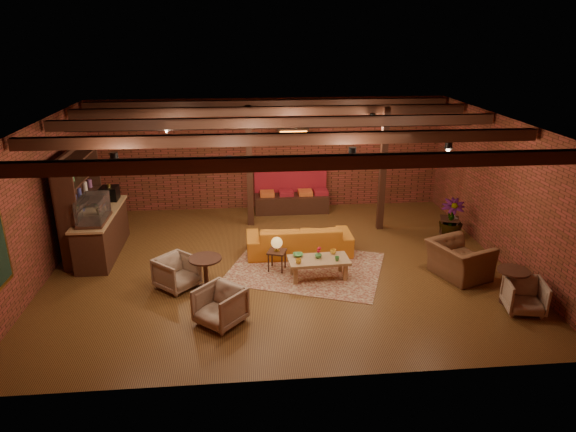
{
  "coord_description": "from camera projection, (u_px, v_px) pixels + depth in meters",
  "views": [
    {
      "loc": [
        -0.8,
        -10.44,
        5.05
      ],
      "look_at": [
        0.19,
        0.2,
        1.1
      ],
      "focal_mm": 32.0,
      "sensor_mm": 36.0,
      "label": 1
    }
  ],
  "objects": [
    {
      "name": "post_left",
      "position": [
        249.0,
        167.0,
        13.39
      ],
      "size": [
        0.16,
        0.16,
        3.2
      ],
      "primitive_type": "cube",
      "color": "black",
      "rests_on": "ground"
    },
    {
      "name": "floor",
      "position": [
        280.0,
        265.0,
        11.57
      ],
      "size": [
        10.0,
        10.0,
        0.0
      ],
      "primitive_type": "plane",
      "color": "#3C210F",
      "rests_on": "ground"
    },
    {
      "name": "coffee_table",
      "position": [
        318.0,
        261.0,
        10.86
      ],
      "size": [
        1.31,
        0.71,
        0.69
      ],
      "rotation": [
        0.0,
        0.0,
        0.06
      ],
      "color": "olive",
      "rests_on": "floor"
    },
    {
      "name": "round_table_right",
      "position": [
        512.0,
        281.0,
        9.82
      ],
      "size": [
        0.6,
        0.6,
        0.71
      ],
      "color": "black",
      "rests_on": "floor"
    },
    {
      "name": "ceiling_beams",
      "position": [
        280.0,
        129.0,
        10.5
      ],
      "size": [
        9.8,
        6.4,
        0.22
      ],
      "primitive_type": null,
      "color": "black",
      "rests_on": "ceiling"
    },
    {
      "name": "plant_counter",
      "position": [
        105.0,
        202.0,
        11.92
      ],
      "size": [
        0.35,
        0.39,
        0.3
      ],
      "primitive_type": "imported",
      "color": "#337F33",
      "rests_on": "service_counter"
    },
    {
      "name": "sofa",
      "position": [
        299.0,
        239.0,
        12.04
      ],
      "size": [
        2.45,
        0.97,
        0.72
      ],
      "primitive_type": "imported",
      "rotation": [
        0.0,
        0.0,
        3.14
      ],
      "color": "#C36B1B",
      "rests_on": "floor"
    },
    {
      "name": "wall_back",
      "position": [
        269.0,
        154.0,
        14.75
      ],
      "size": [
        10.0,
        0.02,
        3.2
      ],
      "primitive_type": "cube",
      "color": "brown",
      "rests_on": "ground"
    },
    {
      "name": "service_counter",
      "position": [
        101.0,
        222.0,
        11.87
      ],
      "size": [
        0.8,
        2.5,
        1.6
      ],
      "primitive_type": null,
      "color": "black",
      "rests_on": "ground"
    },
    {
      "name": "side_table_lamp",
      "position": [
        277.0,
        245.0,
        11.12
      ],
      "size": [
        0.47,
        0.47,
        0.78
      ],
      "rotation": [
        0.0,
        0.0,
        -0.32
      ],
      "color": "black",
      "rests_on": "floor"
    },
    {
      "name": "shelving_hutch",
      "position": [
        82.0,
        205.0,
        11.79
      ],
      "size": [
        0.52,
        2.0,
        2.4
      ],
      "primitive_type": null,
      "color": "black",
      "rests_on": "ground"
    },
    {
      "name": "ceiling_spotlights",
      "position": [
        280.0,
        140.0,
        10.58
      ],
      "size": [
        6.4,
        4.4,
        0.28
      ],
      "primitive_type": null,
      "color": "black",
      "rests_on": "ceiling"
    },
    {
      "name": "service_sign",
      "position": [
        293.0,
        134.0,
        13.7
      ],
      "size": [
        0.86,
        0.06,
        0.3
      ],
      "primitive_type": "cube",
      "color": "orange",
      "rests_on": "ceiling"
    },
    {
      "name": "side_table_book",
      "position": [
        450.0,
        219.0,
        12.97
      ],
      "size": [
        0.58,
        0.58,
        0.53
      ],
      "rotation": [
        0.0,
        0.0,
        -0.33
      ],
      "color": "black",
      "rests_on": "floor"
    },
    {
      "name": "rug",
      "position": [
        306.0,
        268.0,
        11.41
      ],
      "size": [
        3.88,
        3.44,
        0.01
      ],
      "primitive_type": "cube",
      "rotation": [
        0.0,
        0.0,
        -0.36
      ],
      "color": "maroon",
      "rests_on": "floor"
    },
    {
      "name": "banquette",
      "position": [
        291.0,
        195.0,
        14.76
      ],
      "size": [
        2.1,
        0.7,
        1.0
      ],
      "primitive_type": null,
      "color": "maroon",
      "rests_on": "ground"
    },
    {
      "name": "ceiling_pipe",
      "position": [
        274.0,
        126.0,
        12.07
      ],
      "size": [
        9.6,
        0.12,
        0.12
      ],
      "primitive_type": "cylinder",
      "rotation": [
        0.0,
        1.57,
        0.0
      ],
      "color": "black",
      "rests_on": "ceiling"
    },
    {
      "name": "armchair_right",
      "position": [
        460.0,
        254.0,
        10.89
      ],
      "size": [
        1.12,
        1.36,
        1.02
      ],
      "primitive_type": "imported",
      "rotation": [
        0.0,
        0.0,
        1.93
      ],
      "color": "brown",
      "rests_on": "floor"
    },
    {
      "name": "armchair_far",
      "position": [
        525.0,
        294.0,
        9.58
      ],
      "size": [
        0.8,
        0.77,
        0.7
      ],
      "primitive_type": "imported",
      "rotation": [
        0.0,
        0.0,
        -0.21
      ],
      "color": "#C2AE96",
      "rests_on": "floor"
    },
    {
      "name": "armchair_b",
      "position": [
        220.0,
        304.0,
        9.17
      ],
      "size": [
        1.02,
        1.02,
        0.77
      ],
      "primitive_type": "imported",
      "rotation": [
        0.0,
        0.0,
        -0.73
      ],
      "color": "#C2AE96",
      "rests_on": "floor"
    },
    {
      "name": "plant_tall",
      "position": [
        456.0,
        180.0,
        12.51
      ],
      "size": [
        2.19,
        2.19,
        3.08
      ],
      "primitive_type": "imported",
      "rotation": [
        0.0,
        0.0,
        -0.33
      ],
      "color": "#4C7F4C",
      "rests_on": "floor"
    },
    {
      "name": "wall_left",
      "position": [
        39.0,
        205.0,
        10.58
      ],
      "size": [
        0.02,
        8.0,
        3.2
      ],
      "primitive_type": "cube",
      "color": "brown",
      "rests_on": "ground"
    },
    {
      "name": "round_table_left",
      "position": [
        206.0,
        268.0,
        10.36
      ],
      "size": [
        0.66,
        0.66,
        0.69
      ],
      "color": "black",
      "rests_on": "floor"
    },
    {
      "name": "armchair_a",
      "position": [
        177.0,
        271.0,
        10.44
      ],
      "size": [
        0.99,
        0.99,
        0.75
      ],
      "primitive_type": "imported",
      "rotation": [
        0.0,
        0.0,
        0.82
      ],
      "color": "#C2AE96",
      "rests_on": "floor"
    },
    {
      "name": "post_right",
      "position": [
        383.0,
        170.0,
        13.12
      ],
      "size": [
        0.16,
        0.16,
        3.2
      ],
      "primitive_type": "cube",
      "color": "black",
      "rests_on": "ground"
    },
    {
      "name": "wall_right",
      "position": [
        503.0,
        191.0,
        11.45
      ],
      "size": [
        0.02,
        8.0,
        3.2
      ],
      "primitive_type": "cube",
      "color": "brown",
      "rests_on": "ground"
    },
    {
      "name": "wall_front",
      "position": [
        302.0,
        285.0,
        7.28
      ],
      "size": [
        10.0,
        0.02,
        3.2
      ],
      "primitive_type": "cube",
      "color": "brown",
      "rests_on": "ground"
    },
    {
      "name": "ceiling",
      "position": [
        280.0,
        123.0,
        10.46
      ],
      "size": [
        10.0,
        8.0,
        0.02
      ],
      "primitive_type": "cube",
      "color": "black",
      "rests_on": "wall_back"
    }
  ]
}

